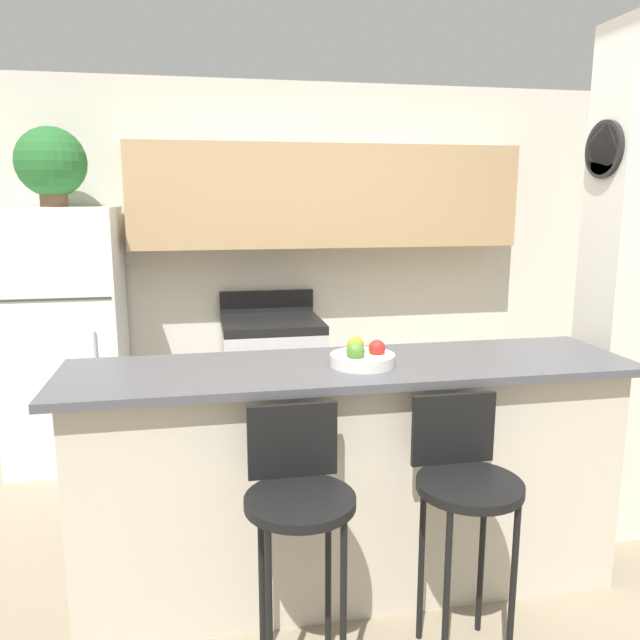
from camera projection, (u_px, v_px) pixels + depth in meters
name	position (u px, v px, depth m)	size (l,w,h in m)	color
ground_plane	(350.00, 583.00, 2.86)	(14.00, 14.00, 0.00)	gray
wall_back	(302.00, 235.00, 4.54)	(5.60, 0.38, 2.55)	silver
pillar_right	(626.00, 291.00, 3.12)	(0.38, 0.32, 2.55)	silver
counter_bar	(351.00, 476.00, 2.76)	(2.44, 0.63, 1.04)	beige
refrigerator	(65.00, 338.00, 4.07)	(0.73, 0.65, 1.68)	white
stove_range	(272.00, 382.00, 4.41)	(0.69, 0.64, 1.07)	silver
bar_stool_left	(298.00, 502.00, 2.20)	(0.39, 0.39, 1.00)	black
bar_stool_right	(465.00, 487.00, 2.32)	(0.39, 0.39, 1.00)	black
potted_plant_on_fridge	(51.00, 163.00, 3.86)	(0.43, 0.43, 0.49)	brown
fruit_bowl	(362.00, 357.00, 2.63)	(0.27, 0.27, 0.11)	silver
trash_bin	(161.00, 437.00, 4.10)	(0.28, 0.28, 0.38)	black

